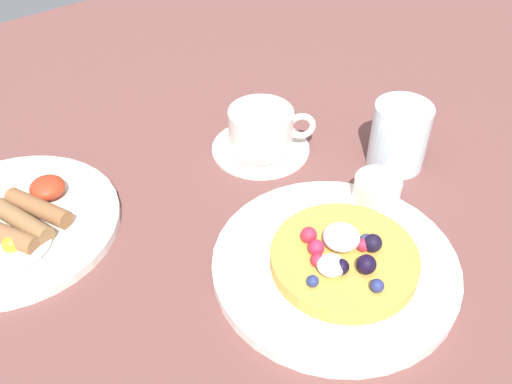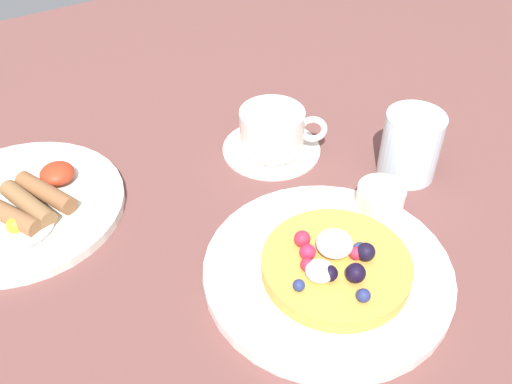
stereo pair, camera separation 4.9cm
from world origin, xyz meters
The scene contains 9 objects.
ground_plane centered at (0.00, 0.00, -1.50)cm, with size 172.35×132.12×3.00cm, color brown.
pancake_plate centered at (7.75, -11.30, 0.65)cm, with size 24.58×24.58×1.30cm, color silver.
pancake_with_berries centered at (7.95, -12.09, 2.43)cm, with size 14.50×14.50×3.76cm.
syrup_ramekin centered at (17.66, -7.29, 2.73)cm, with size 5.17×5.17×2.79cm.
breakfast_plate centered at (-15.73, 14.22, 0.56)cm, with size 22.88×22.88×1.12cm, color silver.
fried_breakfast centered at (-14.64, 12.44, 2.00)cm, with size 11.97×11.12×2.35cm.
coffee_saucer centered at (14.19, 9.04, 0.34)cm, with size 12.37×12.37×0.67cm, color silver.
coffee_cup centered at (14.31, 8.95, 3.31)cm, with size 9.81×8.30×5.08cm.
water_glass centered at (25.58, -3.15, 4.07)cm, with size 6.82×6.82×8.14cm, color silver.
Camera 2 is at (-17.60, -39.22, 43.62)cm, focal length 39.92 mm.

